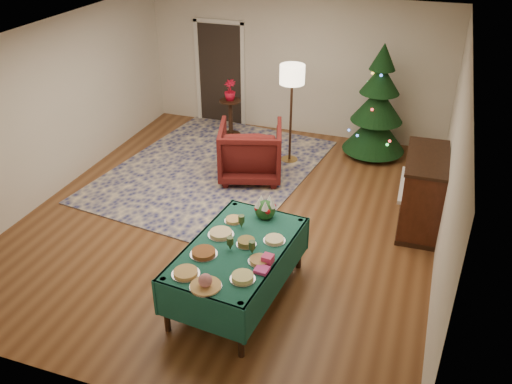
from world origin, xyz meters
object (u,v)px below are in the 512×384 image
(gift_box, at_px, (268,259))
(christmas_tree, at_px, (378,107))
(potted_plant, at_px, (230,95))
(piano, at_px, (422,192))
(buffet_table, at_px, (238,257))
(floor_lamp, at_px, (292,81))
(armchair, at_px, (251,149))
(side_table, at_px, (231,119))

(gift_box, xyz_separation_m, christmas_tree, (0.52, 4.81, 0.15))
(potted_plant, xyz_separation_m, piano, (3.84, -2.17, -0.32))
(buffet_table, distance_m, floor_lamp, 3.99)
(gift_box, relative_size, armchair, 0.11)
(christmas_tree, xyz_separation_m, piano, (1.00, -2.25, -0.39))
(side_table, xyz_separation_m, potted_plant, (0.00, 0.00, 0.50))
(potted_plant, height_order, piano, piano)
(side_table, bearing_deg, armchair, -57.75)
(side_table, bearing_deg, gift_box, -63.94)
(floor_lamp, distance_m, potted_plant, 1.72)
(armchair, distance_m, side_table, 1.84)
(armchair, xyz_separation_m, side_table, (-0.98, 1.55, -0.16))
(christmas_tree, distance_m, piano, 2.49)
(potted_plant, relative_size, piano, 0.30)
(armchair, relative_size, floor_lamp, 0.60)
(buffet_table, height_order, christmas_tree, christmas_tree)
(buffet_table, xyz_separation_m, armchair, (-0.91, 3.02, -0.06))
(christmas_tree, bearing_deg, floor_lamp, -151.10)
(piano, bearing_deg, gift_box, -120.67)
(gift_box, height_order, potted_plant, potted_plant)
(gift_box, distance_m, piano, 2.99)
(potted_plant, bearing_deg, side_table, 0.00)
(armchair, xyz_separation_m, floor_lamp, (0.46, 0.84, 0.99))
(christmas_tree, bearing_deg, buffet_table, -101.62)
(buffet_table, height_order, side_table, side_table)
(floor_lamp, height_order, side_table, floor_lamp)
(gift_box, xyz_separation_m, potted_plant, (-2.32, 4.74, 0.08))
(floor_lamp, height_order, christmas_tree, christmas_tree)
(buffet_table, xyz_separation_m, piano, (1.95, 2.39, -0.04))
(potted_plant, bearing_deg, piano, -29.51)
(floor_lamp, relative_size, potted_plant, 4.45)
(floor_lamp, bearing_deg, buffet_table, -83.32)
(buffet_table, height_order, armchair, armchair)
(gift_box, bearing_deg, christmas_tree, 83.80)
(christmas_tree, height_order, piano, christmas_tree)
(floor_lamp, height_order, piano, floor_lamp)
(gift_box, bearing_deg, armchair, 112.80)
(buffet_table, bearing_deg, floor_lamp, 96.68)
(gift_box, relative_size, christmas_tree, 0.06)
(potted_plant, distance_m, piano, 4.42)
(side_table, distance_m, potted_plant, 0.50)
(gift_box, xyz_separation_m, armchair, (-1.34, 3.19, -0.26))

